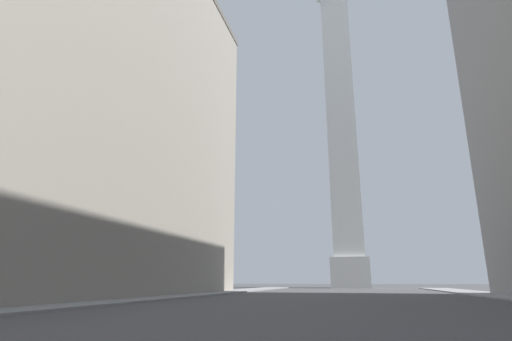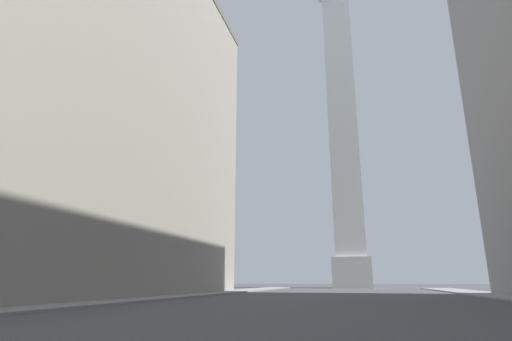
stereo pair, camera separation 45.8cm
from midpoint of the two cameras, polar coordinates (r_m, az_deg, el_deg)
name	(u,v)px [view 1 (the left image)]	position (r m, az deg, el deg)	size (l,w,h in m)	color
sidewalk_left	(154,298)	(37.25, -14.74, -17.16)	(5.00, 107.94, 0.15)	gray
building_left	(71,88)	(46.65, -25.22, 10.65)	(19.84, 53.07, 41.70)	gray
obelisk	(341,121)	(97.52, 11.96, 6.98)	(8.09, 8.09, 79.47)	silver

